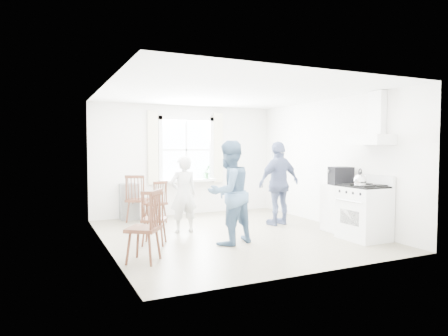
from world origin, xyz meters
TOP-DOWN VIEW (x-y plane):
  - room_shell at (0.00, 0.00)m, footprint 4.62×5.12m
  - window_assembly at (0.00, 2.45)m, footprint 1.88×0.24m
  - range_hood at (2.07, -1.35)m, footprint 0.45×0.76m
  - shelf_unit at (-1.40, 2.33)m, footprint 0.40×0.30m
  - gas_stove at (1.91, -1.35)m, footprint 0.68×0.76m
  - kettle at (1.72, -1.44)m, footprint 0.22×0.22m
  - low_cabinet at (1.98, -0.65)m, footprint 0.50×0.55m
  - stereo_stack at (1.94, -0.71)m, footprint 0.46×0.44m
  - cardboard_box at (2.04, -0.74)m, footprint 0.29×0.21m
  - windsor_chair_a at (-0.95, 1.56)m, footprint 0.51×0.50m
  - windsor_chair_b at (-1.54, -0.24)m, footprint 0.51×0.50m
  - windsor_chair_c at (-1.81, -1.14)m, footprint 0.59×0.60m
  - person_left at (-0.75, 0.54)m, footprint 0.53×0.53m
  - person_mid at (-0.36, -0.64)m, footprint 1.05×1.05m
  - person_right at (1.29, 0.40)m, footprint 1.15×1.15m
  - potted_plant at (0.49, 2.36)m, footprint 0.20×0.20m
  - windsor_chair_d at (-1.34, 1.90)m, footprint 0.58×0.58m

SIDE VIEW (x-z plane):
  - shelf_unit at x=-1.40m, z-range 0.00..0.80m
  - low_cabinet at x=1.98m, z-range 0.00..0.90m
  - gas_stove at x=1.91m, z-range -0.08..1.04m
  - windsor_chair_b at x=-1.54m, z-range 0.10..1.01m
  - windsor_chair_a at x=-0.95m, z-range 0.10..1.01m
  - windsor_chair_c at x=-1.81m, z-range 0.11..1.14m
  - windsor_chair_d at x=-1.34m, z-range 0.11..1.14m
  - person_left at x=-0.75m, z-range 0.00..1.44m
  - person_mid at x=-0.36m, z-range 0.00..1.72m
  - person_right at x=1.29m, z-range 0.00..1.73m
  - cardboard_box at x=2.04m, z-range 0.90..1.08m
  - potted_plant at x=0.49m, z-range 0.85..1.18m
  - kettle at x=1.72m, z-range 0.90..1.21m
  - stereo_stack at x=1.94m, z-range 0.90..1.24m
  - room_shell at x=0.00m, z-range -0.02..2.62m
  - window_assembly at x=0.00m, z-range 0.61..2.31m
  - range_hood at x=2.07m, z-range 1.43..2.37m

